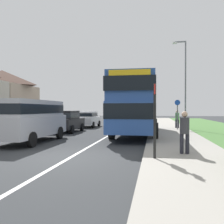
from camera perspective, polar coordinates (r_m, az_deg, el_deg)
The scene contains 12 objects.
ground_plane at distance 9.24m, azimuth -9.49°, elevation -10.25°, with size 120.00×120.00×0.00m, color #2D3033.
lane_marking_centre at distance 16.93m, azimuth -0.54°, elevation -5.29°, with size 0.14×60.00×0.01m, color silver.
pavement_near_side at distance 14.72m, azimuth 14.42°, elevation -5.98°, with size 3.20×68.00×0.12m, color #9E998E.
double_decker_bus at distance 17.14m, azimuth 5.74°, elevation 1.93°, with size 2.80×10.73×3.70m.
parked_van_silver at distance 13.82m, azimuth -18.21°, elevation -1.16°, with size 2.11×5.44×2.22m.
parked_car_black at distance 19.35m, azimuth -10.46°, elevation -1.90°, with size 1.90×4.03×1.64m.
parked_car_white at distance 24.46m, azimuth -5.77°, elevation -1.47°, with size 2.01×4.11×1.55m.
pedestrian_at_stop at distance 9.44m, azimuth 16.33°, elevation -4.06°, with size 0.34×0.34×1.67m.
pedestrian_walking_away at distance 22.53m, azimuth 14.74°, elevation -1.37°, with size 0.34×0.34×1.67m.
bus_stop_sign at distance 8.34m, azimuth 9.79°, elevation -0.77°, with size 0.09×0.52×2.60m.
cycle_route_sign at distance 20.76m, azimuth 14.79°, elevation -0.29°, with size 0.44×0.08×2.52m.
street_lamp_mid at distance 21.91m, azimuth 16.26°, elevation 7.27°, with size 1.14×0.20×7.49m.
Camera 1 is at (2.98, -8.58, 1.74)m, focal length 39.81 mm.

